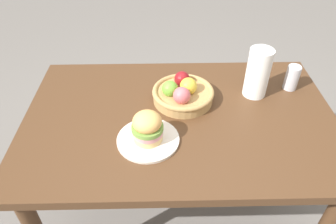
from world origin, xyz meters
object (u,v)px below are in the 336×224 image
Objects in this scene: plate at (148,140)px; soda_can at (292,77)px; sandwich at (147,127)px; paper_towel_roll at (258,73)px; fruit_basket at (183,93)px.

soda_can is (0.70, 0.36, 0.06)m from plate.
sandwich is 0.60m from paper_towel_roll.
sandwich reaches higher than soda_can.
paper_towel_roll is at bearing -167.05° from soda_can.
fruit_basket is at bearing 59.83° from plate.
plate is 0.79m from soda_can.
sandwich is at bearing -152.87° from soda_can.
plate is 0.07m from sandwich.
paper_towel_roll reaches higher than fruit_basket.
fruit_basket is at bearing 59.83° from sandwich.
fruit_basket is (-0.54, -0.09, -0.02)m from soda_can.
plate is at bearing -152.87° from soda_can.
paper_towel_roll reaches higher than plate.
sandwich is at bearing -148.29° from paper_towel_roll.
plate is 1.94× the size of sandwich.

